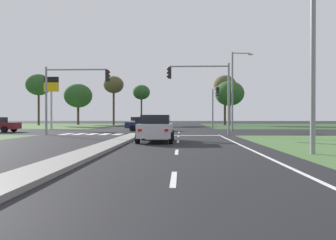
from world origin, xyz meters
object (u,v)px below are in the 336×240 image
object	(u,v)px
traffic_signal_far_right	(215,100)
treeline_fifth	(230,94)
fuel_price_totem	(51,91)
treeline_sixth	(225,85)
car_white_third	(137,122)
car_silver_fifth	(156,128)
street_lamp_near	(317,17)
traffic_signal_near_left	(70,87)
traffic_signal_near_right	(206,85)
car_teal_fourth	(146,121)
car_navy_near	(147,124)
pedestrian_at_median	(151,119)
treeline_third	(114,85)
treeline_second	(78,96)
street_lamp_second	(234,87)
treeline_near	(39,85)
treeline_fourth	(141,93)

from	to	relation	value
traffic_signal_far_right	treeline_fifth	bearing A→B (deg)	77.15
fuel_price_totem	treeline_sixth	distance (m)	34.59
car_white_third	car_silver_fifth	size ratio (longest dim) A/B	0.99
car_silver_fifth	street_lamp_near	size ratio (longest dim) A/B	0.45
car_white_third	traffic_signal_near_left	bearing A→B (deg)	80.11
traffic_signal_near_right	treeline_fifth	world-z (taller)	treeline_fifth
car_teal_fourth	treeline_sixth	distance (m)	17.67
car_silver_fifth	traffic_signal_near_right	world-z (taller)	traffic_signal_near_right
car_teal_fourth	car_navy_near	bearing A→B (deg)	96.40
pedestrian_at_median	treeline_third	distance (m)	20.69
treeline_sixth	car_teal_fourth	bearing A→B (deg)	-154.72
car_teal_fourth	pedestrian_at_median	world-z (taller)	pedestrian_at_median
treeline_sixth	treeline_fifth	bearing A→B (deg)	-85.23
treeline_fifth	treeline_sixth	distance (m)	4.29
car_white_third	treeline_fifth	xyz separation A→B (m)	(14.99, 14.55, 5.05)
traffic_signal_near_right	treeline_second	xyz separation A→B (m)	(-22.48, 37.05, 1.66)
treeline_fifth	car_navy_near	bearing A→B (deg)	-117.21
car_teal_fourth	traffic_signal_near_right	world-z (taller)	traffic_signal_near_right
fuel_price_totem	treeline_sixth	size ratio (longest dim) A/B	0.67
street_lamp_second	treeline_near	bearing A→B (deg)	140.91
car_teal_fourth	fuel_price_totem	xyz separation A→B (m)	(-9.79, -17.31, 3.93)
treeline_fifth	treeline_second	bearing A→B (deg)	171.99
traffic_signal_near_right	treeline_sixth	bearing A→B (deg)	79.95
treeline_third	treeline_fifth	world-z (taller)	treeline_third
car_white_third	car_teal_fourth	xyz separation A→B (m)	(-0.03, 11.45, 0.01)
traffic_signal_near_left	treeline_second	size ratio (longest dim) A/B	0.70
car_silver_fifth	traffic_signal_near_right	size ratio (longest dim) A/B	0.76
traffic_signal_far_right	treeline_near	distance (m)	37.51
traffic_signal_far_right	treeline_fourth	world-z (taller)	treeline_fourth
car_navy_near	car_white_third	xyz separation A→B (m)	(-2.37, 9.98, 0.02)
treeline_third	treeline_fourth	world-z (taller)	treeline_third
car_teal_fourth	treeline_second	xyz separation A→B (m)	(-14.29, 7.23, 4.97)
treeline_fourth	treeline_fifth	bearing A→B (deg)	-6.36
car_navy_near	car_silver_fifth	size ratio (longest dim) A/B	1.03
car_white_third	traffic_signal_near_right	size ratio (longest dim) A/B	0.75
pedestrian_at_median	treeline_fourth	bearing A→B (deg)	84.43
treeline_third	treeline_fifth	size ratio (longest dim) A/B	1.14
treeline_second	treeline_fourth	xyz separation A→B (m)	(12.92, -2.30, 0.43)
car_white_third	fuel_price_totem	size ratio (longest dim) A/B	0.69
street_lamp_near	treeline_near	world-z (taller)	street_lamp_near
car_teal_fourth	treeline_fourth	distance (m)	7.44
street_lamp_second	treeline_sixth	distance (m)	30.33
car_silver_fifth	fuel_price_totem	world-z (taller)	fuel_price_totem
traffic_signal_near_right	treeline_fifth	size ratio (longest dim) A/B	0.73
car_silver_fifth	traffic_signal_near_left	size ratio (longest dim) A/B	0.79
street_lamp_second	car_white_third	bearing A→B (deg)	134.84
treeline_near	treeline_fourth	world-z (taller)	treeline_near
car_teal_fourth	treeline_second	world-z (taller)	treeline_second
traffic_signal_near_right	traffic_signal_near_left	bearing A→B (deg)	180.00
car_white_third	car_silver_fifth	world-z (taller)	car_silver_fifth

